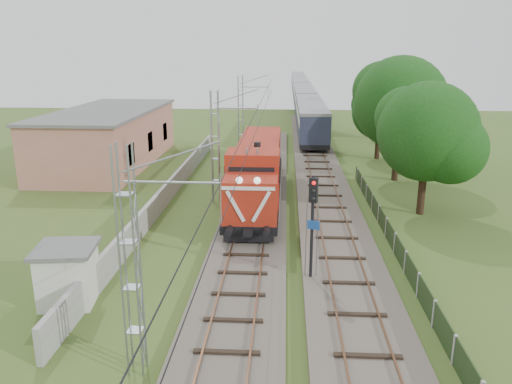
# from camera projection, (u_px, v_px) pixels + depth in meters

# --- Properties ---
(ground) EXTENTS (140.00, 140.00, 0.00)m
(ground) POSITION_uv_depth(u_px,v_px,m) (244.00, 274.00, 24.79)
(ground) COLOR #3D5A21
(ground) RESTS_ON ground
(track_main) EXTENTS (4.20, 70.00, 0.45)m
(track_main) POSITION_uv_depth(u_px,v_px,m) (253.00, 223.00, 31.45)
(track_main) COLOR #6B6054
(track_main) RESTS_ON ground
(track_side) EXTENTS (4.20, 80.00, 0.45)m
(track_side) POSITION_uv_depth(u_px,v_px,m) (320.00, 174.00, 43.63)
(track_side) COLOR #6B6054
(track_side) RESTS_ON ground
(catenary) EXTENTS (3.31, 70.00, 8.00)m
(catenary) POSITION_uv_depth(u_px,v_px,m) (216.00, 147.00, 35.35)
(catenary) COLOR gray
(catenary) RESTS_ON ground
(boundary_wall) EXTENTS (0.25, 40.00, 1.50)m
(boundary_wall) POSITION_uv_depth(u_px,v_px,m) (169.00, 191.00, 36.47)
(boundary_wall) COLOR #9E9E99
(boundary_wall) RESTS_ON ground
(station_building) EXTENTS (8.40, 20.40, 5.22)m
(station_building) POSITION_uv_depth(u_px,v_px,m) (109.00, 137.00, 47.95)
(station_building) COLOR #B57461
(station_building) RESTS_ON ground
(fence) EXTENTS (0.12, 32.00, 1.20)m
(fence) POSITION_uv_depth(u_px,v_px,m) (395.00, 243.00, 27.04)
(fence) COLOR black
(fence) RESTS_ON ground
(locomotive) EXTENTS (3.23, 18.44, 4.68)m
(locomotive) POSITION_uv_depth(u_px,v_px,m) (258.00, 170.00, 35.82)
(locomotive) COLOR black
(locomotive) RESTS_ON ground
(coach_rake) EXTENTS (3.26, 97.28, 3.77)m
(coach_rake) POSITION_uv_depth(u_px,v_px,m) (302.00, 92.00, 97.58)
(coach_rake) COLOR black
(coach_rake) RESTS_ON ground
(signal_post) EXTENTS (0.56, 0.45, 5.26)m
(signal_post) POSITION_uv_depth(u_px,v_px,m) (313.00, 211.00, 22.80)
(signal_post) COLOR black
(signal_post) RESTS_ON ground
(relay_hut) EXTENTS (2.81, 2.81, 2.60)m
(relay_hut) POSITION_uv_depth(u_px,v_px,m) (68.00, 274.00, 21.69)
(relay_hut) COLOR silver
(relay_hut) RESTS_ON ground
(tree_a) EXTENTS (6.81, 6.49, 8.83)m
(tree_a) POSITION_uv_depth(u_px,v_px,m) (429.00, 133.00, 32.25)
(tree_a) COLOR #382416
(tree_a) RESTS_ON ground
(tree_b) EXTENTS (7.95, 7.57, 10.31)m
(tree_b) POSITION_uv_depth(u_px,v_px,m) (402.00, 104.00, 40.64)
(tree_b) COLOR #382416
(tree_b) RESTS_ON ground
(tree_c) EXTENTS (5.79, 5.51, 7.51)m
(tree_c) POSITION_uv_depth(u_px,v_px,m) (381.00, 112.00, 49.39)
(tree_c) COLOR #382416
(tree_c) RESTS_ON ground
(tree_d) EXTENTS (6.64, 6.32, 8.60)m
(tree_d) POSITION_uv_depth(u_px,v_px,m) (384.00, 95.00, 60.66)
(tree_d) COLOR #382416
(tree_d) RESTS_ON ground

